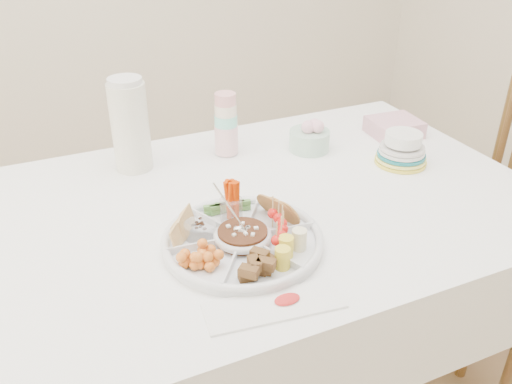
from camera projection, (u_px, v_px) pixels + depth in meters
name	position (u px, v px, depth m)	size (l,w,h in m)	color
dining_table	(264.00, 304.00, 1.68)	(1.52, 1.02, 0.76)	white
chair	(494.00, 204.00, 1.87)	(0.46, 0.46, 1.11)	brown
party_tray	(243.00, 238.00, 1.29)	(0.38, 0.38, 0.04)	silver
bean_dip	(243.00, 236.00, 1.28)	(0.12, 0.12, 0.04)	#47260F
tortillas	(278.00, 210.00, 1.36)	(0.10, 0.10, 0.06)	#A56832
carrot_cucumber	(228.00, 197.00, 1.38)	(0.11, 0.11, 0.10)	#CD3500
pita_raisins	(190.00, 225.00, 1.30)	(0.11, 0.11, 0.06)	tan
cherries	(202.00, 258.00, 1.20)	(0.11, 0.11, 0.04)	#F7A629
granola_chunks	(260.00, 266.00, 1.17)	(0.11, 0.11, 0.05)	#4C341F
banana_tomato	(297.00, 232.00, 1.25)	(0.11, 0.11, 0.09)	#DAD369
cup_stack	(226.00, 124.00, 1.70)	(0.07, 0.07, 0.21)	#B8BAB8
thermos	(130.00, 124.00, 1.59)	(0.11, 0.11, 0.29)	silver
flower_bowl	(310.00, 136.00, 1.75)	(0.13, 0.13, 0.10)	#A3D3BA
napkin_stack	(394.00, 127.00, 1.87)	(0.17, 0.14, 0.06)	#DA9DAC
plate_stack	(402.00, 148.00, 1.66)	(0.16, 0.16, 0.10)	gold
placemat	(274.00, 306.00, 1.11)	(0.29, 0.10, 0.01)	silver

